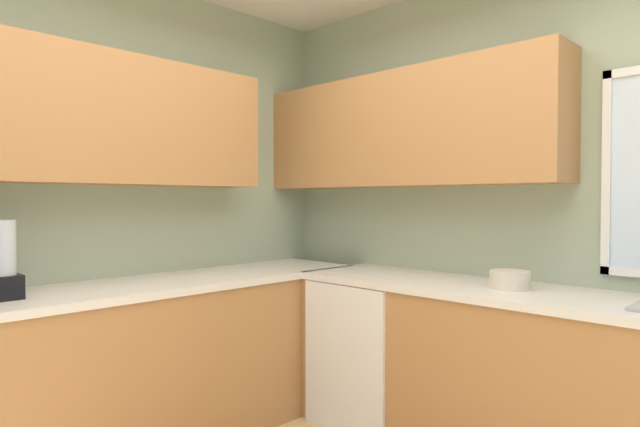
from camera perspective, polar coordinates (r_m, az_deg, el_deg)
name	(u,v)px	position (r m, az deg, el deg)	size (l,w,h in m)	color
room_shell	(275,99)	(2.66, -4.92, 12.25)	(3.65, 3.64, 2.74)	#9EAD8E
counter_run_left	(101,376)	(3.06, -22.58, -15.89)	(0.65, 3.25, 0.91)	#AD7542
counter_run_back	(538,385)	(2.93, 22.50, -16.69)	(2.74, 0.65, 0.91)	#AD7542
dishwasher	(374,350)	(3.39, 5.84, -14.45)	(0.60, 0.60, 0.87)	white
bowl	(510,280)	(2.87, 19.80, -6.74)	(0.20, 0.20, 0.09)	beige
blender_appliance	(1,264)	(2.79, -31.13, -4.67)	(0.15, 0.15, 0.36)	black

